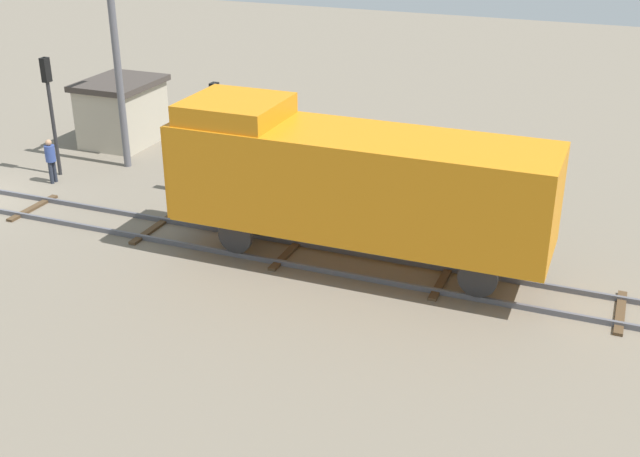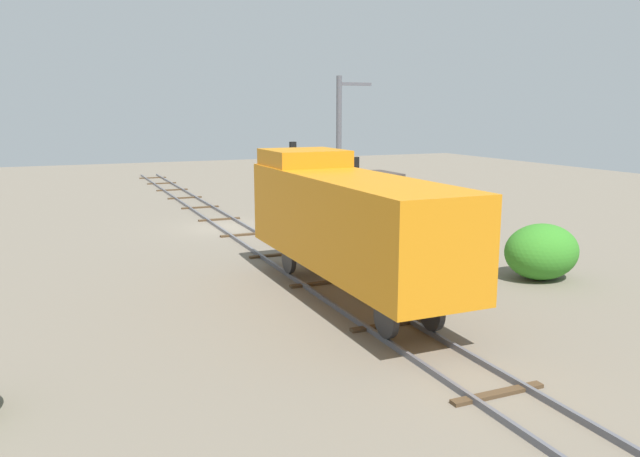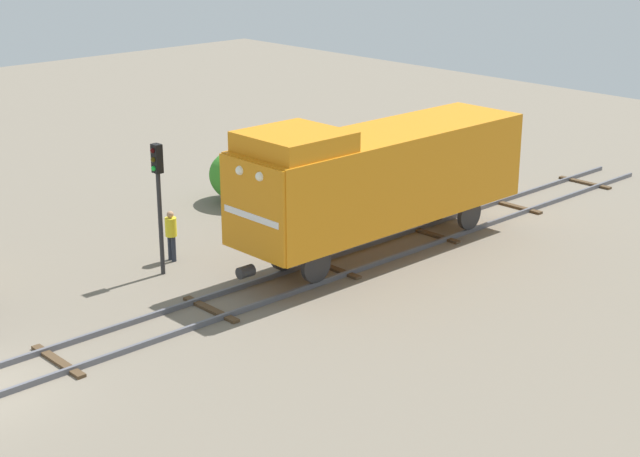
{
  "view_description": "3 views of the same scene",
  "coord_description": "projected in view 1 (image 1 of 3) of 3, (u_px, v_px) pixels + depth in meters",
  "views": [
    {
      "loc": [
        20.26,
        21.33,
        10.94
      ],
      "look_at": [
        1.23,
        13.75,
        1.67
      ],
      "focal_mm": 45.0,
      "sensor_mm": 36.0,
      "label": 1
    },
    {
      "loc": [
        8.71,
        32.12,
        6.19
      ],
      "look_at": [
        -1.15,
        9.42,
        1.49
      ],
      "focal_mm": 35.0,
      "sensor_mm": 36.0,
      "label": 2
    },
    {
      "loc": [
        21.09,
        -8.17,
        11.23
      ],
      "look_at": [
        -0.52,
        12.12,
        1.27
      ],
      "focal_mm": 55.0,
      "sensor_mm": 36.0,
      "label": 3
    }
  ],
  "objects": [
    {
      "name": "traffic_signal_near",
      "position": [
        49.0,
        95.0,
        29.9
      ],
      "size": [
        0.32,
        0.34,
        4.56
      ],
      "color": "#262628",
      "rests_on": "ground"
    },
    {
      "name": "traffic_signal_mid",
      "position": [
        216.0,
        119.0,
        27.82
      ],
      "size": [
        0.32,
        0.34,
        4.21
      ],
      "color": "#262628",
      "rests_on": "ground"
    },
    {
      "name": "bush_near",
      "position": [
        434.0,
        156.0,
        30.03
      ],
      "size": [
        2.87,
        2.35,
        2.09
      ],
      "primitive_type": "ellipsoid",
      "color": "#358426",
      "rests_on": "ground"
    },
    {
      "name": "catenary_mast",
      "position": [
        118.0,
        61.0,
        30.4
      ],
      "size": [
        1.94,
        0.28,
        7.9
      ],
      "color": "#595960",
      "rests_on": "ground"
    },
    {
      "name": "worker_by_signal",
      "position": [
        252.0,
        168.0,
        28.99
      ],
      "size": [
        0.38,
        0.38,
        1.7
      ],
      "rotation": [
        0.0,
        0.0,
        0.65
      ],
      "color": "#262B38",
      "rests_on": "ground"
    },
    {
      "name": "worker_near_track",
      "position": [
        51.0,
        158.0,
        29.99
      ],
      "size": [
        0.38,
        0.38,
        1.7
      ],
      "rotation": [
        0.0,
        0.0,
        5.16
      ],
      "color": "#262B38",
      "rests_on": "ground"
    },
    {
      "name": "locomotive",
      "position": [
        352.0,
        179.0,
        22.9
      ],
      "size": [
        2.9,
        11.6,
        4.6
      ],
      "color": "orange",
      "rests_on": "railway_track"
    },
    {
      "name": "relay_hut",
      "position": [
        122.0,
        111.0,
        34.24
      ],
      "size": [
        3.5,
        2.9,
        2.74
      ],
      "color": "#B2A893",
      "rests_on": "ground"
    }
  ]
}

